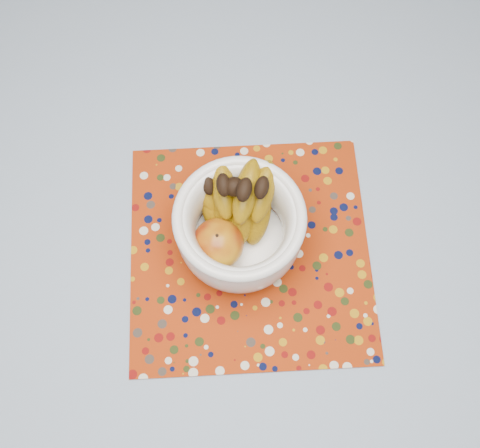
% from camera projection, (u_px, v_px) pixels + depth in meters
% --- Properties ---
extents(table, '(1.20, 1.20, 0.75)m').
position_uv_depth(table, '(235.00, 261.00, 1.04)').
color(table, brown).
rests_on(table, ground).
extents(tablecloth, '(1.32, 1.32, 0.01)m').
position_uv_depth(tablecloth, '(235.00, 248.00, 0.97)').
color(tablecloth, '#6083A0').
rests_on(tablecloth, table).
extents(placemat, '(0.48, 0.48, 0.00)m').
position_uv_depth(placemat, '(250.00, 251.00, 0.96)').
color(placemat, '#962908').
rests_on(placemat, tablecloth).
extents(fruit_bowl, '(0.22, 0.21, 0.17)m').
position_uv_depth(fruit_bowl, '(236.00, 220.00, 0.90)').
color(fruit_bowl, white).
rests_on(fruit_bowl, placemat).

